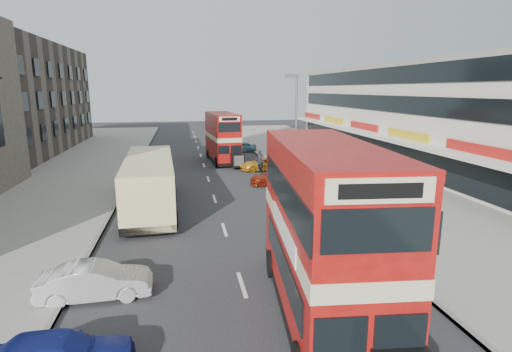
{
  "coord_description": "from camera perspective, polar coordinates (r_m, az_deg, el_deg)",
  "views": [
    {
      "loc": [
        -1.98,
        -11.42,
        7.04
      ],
      "look_at": [
        1.13,
        5.22,
        3.36
      ],
      "focal_mm": 28.16,
      "sensor_mm": 36.0,
      "label": 1
    }
  ],
  "objects": [
    {
      "name": "cyclist",
      "position": [
        33.88,
        0.61,
        1.41
      ],
      "size": [
        0.87,
        1.93,
        2.02
      ],
      "rotation": [
        0.0,
        0.0,
        -0.12
      ],
      "color": "gray",
      "rests_on": "ground"
    },
    {
      "name": "bus_main",
      "position": [
        12.6,
        9.65,
        -7.67
      ],
      "size": [
        3.47,
        9.82,
        5.29
      ],
      "rotation": [
        0.0,
        0.0,
        3.04
      ],
      "color": "black",
      "rests_on": "ground"
    },
    {
      "name": "pavement_right",
      "position": [
        35.09,
        13.13,
        0.48
      ],
      "size": [
        12.0,
        90.0,
        0.15
      ],
      "primitive_type": "cube",
      "color": "gray",
      "rests_on": "ground"
    },
    {
      "name": "pavement_left",
      "position": [
        33.71,
        -27.61,
        -1.09
      ],
      "size": [
        12.0,
        90.0,
        0.15
      ],
      "primitive_type": "cube",
      "color": "gray",
      "rests_on": "ground"
    },
    {
      "name": "car_right_c",
      "position": [
        45.69,
        -2.13,
        4.12
      ],
      "size": [
        3.54,
        1.64,
        1.17
      ],
      "primitive_type": "imported",
      "rotation": [
        0.0,
        0.0,
        -1.5
      ],
      "color": "teal",
      "rests_on": "ground"
    },
    {
      "name": "pedestrian_near",
      "position": [
        29.7,
        9.97,
        0.53
      ],
      "size": [
        0.85,
        0.79,
        1.91
      ],
      "primitive_type": "imported",
      "rotation": [
        0.0,
        0.0,
        3.73
      ],
      "color": "gray",
      "rests_on": "pavement_right"
    },
    {
      "name": "road_surface",
      "position": [
        32.26,
        -6.81,
        -0.43
      ],
      "size": [
        12.0,
        90.0,
        0.01
      ],
      "primitive_type": "cube",
      "color": "#28282B",
      "rests_on": "ground"
    },
    {
      "name": "street_lamp",
      "position": [
        30.71,
        5.58,
        7.98
      ],
      "size": [
        1.0,
        0.2,
        8.12
      ],
      "color": "slate",
      "rests_on": "ground"
    },
    {
      "name": "commercial_row",
      "position": [
        40.04,
        22.88,
        7.94
      ],
      "size": [
        9.9,
        46.2,
        9.3
      ],
      "color": "beige",
      "rests_on": "ground"
    },
    {
      "name": "ground",
      "position": [
        13.56,
        -0.68,
        -19.02
      ],
      "size": [
        160.0,
        160.0,
        0.0
      ],
      "primitive_type": "plane",
      "color": "#28282B",
      "rests_on": "ground"
    },
    {
      "name": "kerb_left",
      "position": [
        32.45,
        -17.62,
        -0.73
      ],
      "size": [
        0.2,
        90.0,
        0.16
      ],
      "primitive_type": "cube",
      "color": "gray",
      "rests_on": "ground"
    },
    {
      "name": "coach",
      "position": [
        24.75,
        -14.88,
        -0.69
      ],
      "size": [
        3.22,
        10.82,
        2.84
      ],
      "rotation": [
        0.0,
        0.0,
        0.05
      ],
      "color": "black",
      "rests_on": "ground"
    },
    {
      "name": "car_right_a",
      "position": [
        30.14,
        3.12,
        -0.09
      ],
      "size": [
        4.26,
        1.85,
        1.22
      ],
      "primitive_type": "imported",
      "rotation": [
        0.0,
        0.0,
        -1.61
      ],
      "color": "maroon",
      "rests_on": "ground"
    },
    {
      "name": "bus_second",
      "position": [
        39.55,
        -4.78,
        5.51
      ],
      "size": [
        2.95,
        8.43,
        4.61
      ],
      "rotation": [
        0.0,
        0.0,
        3.22
      ],
      "color": "black",
      "rests_on": "ground"
    },
    {
      "name": "pedestrian_far",
      "position": [
        42.65,
        3.82,
        4.17
      ],
      "size": [
        1.13,
        0.59,
        1.84
      ],
      "primitive_type": "imported",
      "rotation": [
        0.0,
        0.0,
        -0.13
      ],
      "color": "gray",
      "rests_on": "pavement_right"
    },
    {
      "name": "kerb_right",
      "position": [
        33.18,
        3.75,
        0.11
      ],
      "size": [
        0.2,
        90.0,
        0.16
      ],
      "primitive_type": "cube",
      "color": "gray",
      "rests_on": "ground"
    },
    {
      "name": "car_left_front",
      "position": [
        15.2,
        -21.84,
        -13.7
      ],
      "size": [
        3.78,
        1.43,
        1.23
      ],
      "primitive_type": "imported",
      "rotation": [
        0.0,
        0.0,
        1.61
      ],
      "color": "beige",
      "rests_on": "ground"
    },
    {
      "name": "car_right_b",
      "position": [
        35.43,
        0.86,
        1.69
      ],
      "size": [
        4.14,
        2.27,
        1.1
      ],
      "primitive_type": "imported",
      "rotation": [
        0.0,
        0.0,
        -1.46
      ],
      "color": "orange",
      "rests_on": "ground"
    }
  ]
}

